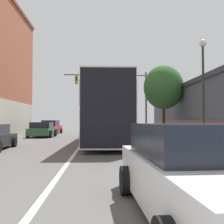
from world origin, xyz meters
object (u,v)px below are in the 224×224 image
object	(u,v)px
street_lamp	(203,87)
street_tree_near	(164,87)
traffic_signal_gantry	(119,88)
parked_car_left_mid	(51,128)
hatchback_foreground	(200,173)
parked_car_left_near	(42,130)
bus	(107,111)

from	to	relation	value
street_lamp	street_tree_near	distance (m)	9.19
street_lamp	street_tree_near	world-z (taller)	street_tree_near
traffic_signal_gantry	street_lamp	bearing A→B (deg)	-80.25
street_lamp	street_tree_near	bearing A→B (deg)	86.54
parked_car_left_mid	hatchback_foreground	bearing A→B (deg)	-162.06
hatchback_foreground	traffic_signal_gantry	distance (m)	22.45
parked_car_left_mid	street_lamp	world-z (taller)	street_lamp
hatchback_foreground	parked_car_left_near	xyz separation A→B (m)	(-6.55, 19.88, -0.02)
parked_car_left_mid	street_tree_near	world-z (taller)	street_tree_near
traffic_signal_gantry	street_lamp	size ratio (longest dim) A/B	1.65
traffic_signal_gantry	street_tree_near	size ratio (longest dim) A/B	1.42
hatchback_foreground	street_tree_near	world-z (taller)	street_tree_near
parked_car_left_near	street_lamp	size ratio (longest dim) A/B	0.78
parked_car_left_near	traffic_signal_gantry	world-z (taller)	traffic_signal_gantry
parked_car_left_mid	parked_car_left_near	bearing A→B (deg)	-174.19
parked_car_left_near	parked_car_left_mid	bearing A→B (deg)	3.25
bus	traffic_signal_gantry	distance (m)	9.57
parked_car_left_near	parked_car_left_mid	size ratio (longest dim) A/B	0.89
traffic_signal_gantry	street_lamp	distance (m)	15.18
parked_car_left_near	hatchback_foreground	bearing A→B (deg)	-161.20
traffic_signal_gantry	street_lamp	world-z (taller)	traffic_signal_gantry
parked_car_left_mid	traffic_signal_gantry	world-z (taller)	traffic_signal_gantry
parked_car_left_near	street_tree_near	bearing A→B (deg)	-108.77
bus	parked_car_left_mid	bearing A→B (deg)	25.74
bus	parked_car_left_mid	size ratio (longest dim) A/B	2.72
bus	street_lamp	world-z (taller)	street_lamp
bus	parked_car_left_mid	xyz separation A→B (m)	(-5.85, 12.82, -1.40)
hatchback_foreground	parked_car_left_mid	size ratio (longest dim) A/B	1.02
hatchback_foreground	traffic_signal_gantry	xyz separation A→B (m)	(0.48, 22.08, 4.07)
hatchback_foreground	street_tree_near	size ratio (longest dim) A/B	0.77
bus	street_lamp	bearing A→B (deg)	-143.95
hatchback_foreground	parked_car_left_near	world-z (taller)	hatchback_foreground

